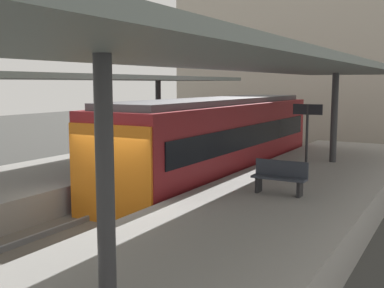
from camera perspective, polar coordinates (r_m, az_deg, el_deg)
The scene contains 13 objects.
ground_plane at distance 12.81m, azimuth -9.10°, elevation -10.15°, with size 80.00×80.00×0.00m, color #383835.
platform_left at distance 15.28m, azimuth -20.38°, elevation -5.71°, with size 4.40×28.00×1.00m, color gray.
platform_right at distance 10.79m, azimuth 7.09°, elevation -10.69°, with size 4.40×28.00×1.00m, color gray.
track_ballast at distance 12.78m, azimuth -9.11°, elevation -9.72°, with size 3.20×28.00×0.20m, color #59544C.
rail_near_side at distance 13.18m, azimuth -11.59°, elevation -8.48°, with size 0.08×28.00×0.14m, color slate.
rail_far_side at distance 12.31m, azimuth -6.47°, elevation -9.51°, with size 0.08×28.00×0.14m, color slate.
commuter_train at distance 17.39m, azimuth 3.15°, elevation 0.39°, with size 2.78×12.50×3.10m.
canopy_left at distance 15.84m, azimuth -17.05°, elevation 7.67°, with size 4.18×21.00×3.13m.
canopy_right at distance 11.57m, azimuth 10.09°, elevation 9.28°, with size 4.18×21.00×3.37m.
platform_bench at distance 12.31m, azimuth 10.61°, elevation -3.86°, with size 1.40×0.41×0.86m.
platform_sign at distance 14.77m, azimuth 13.81°, elevation 2.45°, with size 0.90×0.08×2.21m.
passenger_near_bench at distance 18.35m, azimuth -5.88°, elevation 1.22°, with size 0.36×0.36×1.70m.
station_building_backdrop at distance 30.42m, azimuth 16.08°, elevation 10.21°, with size 18.00×6.00×11.00m, color #A89E8E.
Camera 1 is at (7.70, -9.49, 3.83)m, focal length 43.95 mm.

